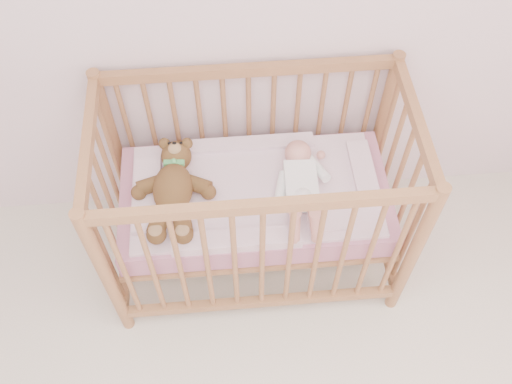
{
  "coord_description": "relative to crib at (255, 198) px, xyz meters",
  "views": [
    {
      "loc": [
        0.02,
        0.13,
        2.66
      ],
      "look_at": [
        0.14,
        1.55,
        0.62
      ],
      "focal_mm": 40.0,
      "sensor_mm": 36.0,
      "label": 1
    }
  ],
  "objects": [
    {
      "name": "teddy_bear",
      "position": [
        -0.36,
        -0.02,
        0.15
      ],
      "size": [
        0.43,
        0.58,
        0.15
      ],
      "primitive_type": null,
      "rotation": [
        0.0,
        0.0,
        -0.08
      ],
      "color": "brown",
      "rests_on": "blanket"
    },
    {
      "name": "blanket",
      "position": [
        0.0,
        0.0,
        0.06
      ],
      "size": [
        1.1,
        0.58,
        0.06
      ],
      "primitive_type": null,
      "color": "#DC97B5",
      "rests_on": "mattress"
    },
    {
      "name": "crib",
      "position": [
        0.0,
        0.0,
        0.0
      ],
      "size": [
        1.36,
        0.76,
        1.0
      ],
      "primitive_type": null,
      "color": "#A07043",
      "rests_on": "floor"
    },
    {
      "name": "mattress",
      "position": [
        0.0,
        0.0,
        -0.01
      ],
      "size": [
        1.22,
        0.62,
        0.13
      ],
      "primitive_type": "cube",
      "color": "#C77C9B",
      "rests_on": "crib"
    },
    {
      "name": "baby",
      "position": [
        0.2,
        -0.02,
        0.14
      ],
      "size": [
        0.29,
        0.56,
        0.13
      ],
      "primitive_type": null,
      "rotation": [
        0.0,
        0.0,
        -0.05
      ],
      "color": "white",
      "rests_on": "blanket"
    }
  ]
}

